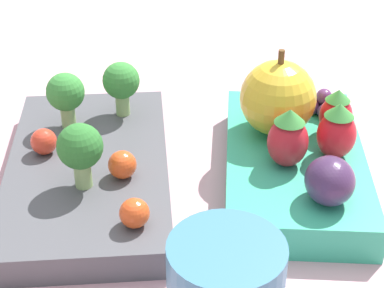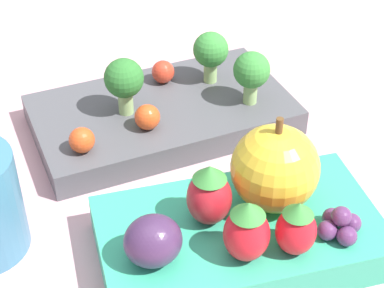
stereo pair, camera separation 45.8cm
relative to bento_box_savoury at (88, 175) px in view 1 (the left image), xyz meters
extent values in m
plane|color=#C6939E|center=(0.00, -0.08, -0.01)|extent=(4.00, 4.00, 0.00)
cube|color=#4C4C51|center=(0.00, 0.00, 0.00)|extent=(0.22, 0.13, 0.02)
cube|color=#33A87F|center=(0.00, -0.16, 0.00)|extent=(0.20, 0.12, 0.03)
cylinder|color=#93B770|center=(-0.03, 0.00, 0.02)|extent=(0.01, 0.01, 0.02)
sphere|color=#2D702D|center=(-0.03, 0.00, 0.04)|extent=(0.03, 0.03, 0.03)
cylinder|color=#93B770|center=(0.06, 0.02, 0.02)|extent=(0.01, 0.01, 0.02)
sphere|color=#388438|center=(0.06, 0.02, 0.04)|extent=(0.03, 0.03, 0.03)
cylinder|color=#93B770|center=(0.07, -0.02, 0.02)|extent=(0.01, 0.01, 0.02)
sphere|color=#388438|center=(0.07, -0.02, 0.04)|extent=(0.03, 0.03, 0.03)
sphere|color=#DB4C1E|center=(-0.02, -0.03, 0.02)|extent=(0.02, 0.02, 0.02)
sphere|color=#DB4C1E|center=(-0.07, -0.04, 0.02)|extent=(0.02, 0.02, 0.02)
sphere|color=red|center=(0.02, 0.03, 0.02)|extent=(0.02, 0.02, 0.02)
sphere|color=gold|center=(0.03, -0.15, 0.05)|extent=(0.06, 0.06, 0.06)
cylinder|color=brown|center=(0.03, -0.15, 0.08)|extent=(0.00, 0.00, 0.01)
ellipsoid|color=red|center=(-0.01, -0.15, 0.04)|extent=(0.03, 0.03, 0.04)
cone|color=#388438|center=(-0.01, -0.15, 0.06)|extent=(0.02, 0.02, 0.01)
ellipsoid|color=red|center=(-0.01, -0.19, 0.03)|extent=(0.03, 0.03, 0.04)
cone|color=#388438|center=(-0.01, -0.19, 0.06)|extent=(0.02, 0.02, 0.01)
ellipsoid|color=red|center=(0.03, -0.19, 0.03)|extent=(0.03, 0.03, 0.03)
cone|color=#388438|center=(0.03, -0.19, 0.05)|extent=(0.02, 0.02, 0.01)
ellipsoid|color=#42284C|center=(-0.06, -0.17, 0.03)|extent=(0.04, 0.03, 0.03)
sphere|color=#562D5B|center=(0.07, -0.19, 0.02)|extent=(0.01, 0.01, 0.01)
sphere|color=#562D5B|center=(0.06, -0.18, 0.02)|extent=(0.01, 0.01, 0.01)
sphere|color=#562D5B|center=(0.05, -0.19, 0.02)|extent=(0.01, 0.01, 0.01)
sphere|color=#562D5B|center=(0.06, -0.20, 0.02)|extent=(0.01, 0.01, 0.01)
sphere|color=#562D5B|center=(0.06, -0.19, 0.03)|extent=(0.01, 0.01, 0.01)
camera|label=1|loc=(-0.40, -0.06, 0.28)|focal=60.00mm
camera|label=2|loc=(-0.14, -0.43, 0.32)|focal=60.00mm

